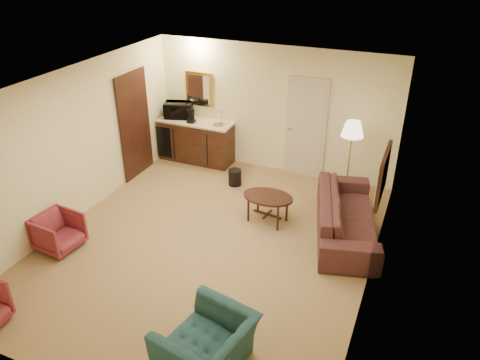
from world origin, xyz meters
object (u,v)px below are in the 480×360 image
object	(u,v)px
wetbar_cabinet	(196,141)
floor_lamp	(349,160)
coffee_maker	(191,116)
waste_bin	(235,177)
microwave	(179,108)
teal_armchair	(206,339)
rose_chair_near	(58,230)
sofa	(347,209)
coffee_table	(268,208)

from	to	relation	value
wetbar_cabinet	floor_lamp	world-z (taller)	floor_lamp
coffee_maker	waste_bin	bearing A→B (deg)	-21.13
microwave	teal_armchair	bearing A→B (deg)	-76.25
floor_lamp	teal_armchair	bearing A→B (deg)	-98.13
teal_armchair	rose_chair_near	world-z (taller)	teal_armchair
wetbar_cabinet	rose_chair_near	xyz separation A→B (m)	(-0.50, -3.74, -0.14)
wetbar_cabinet	rose_chair_near	bearing A→B (deg)	-97.61
wetbar_cabinet	coffee_maker	distance (m)	0.62
sofa	teal_armchair	xyz separation A→B (m)	(-0.91, -3.36, -0.01)
wetbar_cabinet	teal_armchair	bearing A→B (deg)	-61.31
waste_bin	microwave	world-z (taller)	microwave
wetbar_cabinet	floor_lamp	size ratio (longest dim) A/B	1.08
sofa	teal_armchair	size ratio (longest dim) A/B	2.31
teal_armchair	microwave	world-z (taller)	microwave
teal_armchair	coffee_table	bearing A→B (deg)	-161.58
sofa	coffee_table	world-z (taller)	sofa
coffee_maker	teal_armchair	bearing A→B (deg)	-55.76
sofa	teal_armchair	distance (m)	3.48
wetbar_cabinet	coffee_table	size ratio (longest dim) A/B	1.88
coffee_table	sofa	bearing A→B (deg)	6.88
floor_lamp	coffee_table	bearing A→B (deg)	-127.52
floor_lamp	microwave	distance (m)	3.82
sofa	rose_chair_near	bearing A→B (deg)	103.41
waste_bin	coffee_maker	world-z (taller)	coffee_maker
wetbar_cabinet	microwave	bearing A→B (deg)	171.07
teal_armchair	floor_lamp	bearing A→B (deg)	-177.15
microwave	coffee_maker	xyz separation A→B (m)	(0.39, -0.18, -0.06)
coffee_table	coffee_maker	world-z (taller)	coffee_maker
floor_lamp	waste_bin	xyz separation A→B (m)	(-2.12, -0.40, -0.60)
sofa	floor_lamp	bearing A→B (deg)	-3.20
teal_armchair	microwave	distance (m)	5.92
coffee_table	coffee_maker	distance (m)	2.93
floor_lamp	sofa	bearing A→B (deg)	-78.60
coffee_maker	coffee_table	bearing A→B (deg)	-30.20
coffee_table	coffee_maker	xyz separation A→B (m)	(-2.31, 1.61, 0.81)
wetbar_cabinet	teal_armchair	world-z (taller)	wetbar_cabinet
sofa	coffee_table	xyz separation A→B (m)	(-1.33, -0.16, -0.21)
sofa	floor_lamp	xyz separation A→B (m)	(-0.25, 1.24, 0.30)
wetbar_cabinet	waste_bin	size ratio (longest dim) A/B	5.07
wetbar_cabinet	sofa	world-z (taller)	wetbar_cabinet
sofa	coffee_table	distance (m)	1.35
wetbar_cabinet	waste_bin	xyz separation A→B (m)	(1.23, -0.72, -0.30)
rose_chair_near	coffee_table	size ratio (longest dim) A/B	0.74
sofa	coffee_maker	bearing A→B (deg)	53.66
rose_chair_near	coffee_maker	size ratio (longest dim) A/B	2.23
floor_lamp	rose_chair_near	bearing A→B (deg)	-138.38
sofa	floor_lamp	distance (m)	1.30
floor_lamp	microwave	xyz separation A→B (m)	(-3.78, 0.39, 0.36)
wetbar_cabinet	rose_chair_near	world-z (taller)	wetbar_cabinet
wetbar_cabinet	coffee_table	xyz separation A→B (m)	(2.27, -1.72, -0.21)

